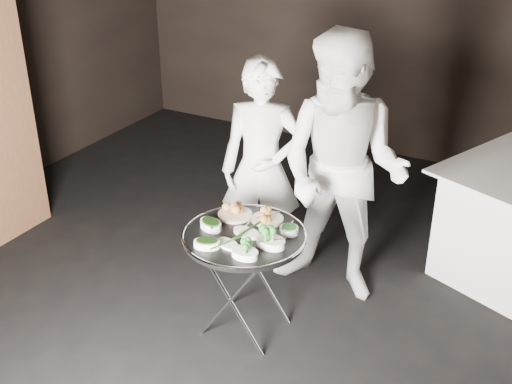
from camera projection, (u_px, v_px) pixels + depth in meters
The scene contains 16 objects.
floor at pixel (221, 344), 4.16m from camera, with size 6.00×7.00×0.05m, color black.
wall_back at pixel (406, 11), 6.24m from camera, with size 6.00×0.05×3.00m, color black.
tray_stand at pixel (245, 279), 4.09m from camera, with size 0.48×0.41×0.71m.
serving_tray at pixel (244, 236), 3.95m from camera, with size 0.78×0.78×0.04m.
potato_plate_a at pixel (235, 211), 4.13m from camera, with size 0.22×0.22×0.08m.
potato_plate_b at pixel (267, 216), 4.08m from camera, with size 0.21×0.21×0.08m.
greens_bowl at pixel (289, 229), 3.94m from camera, with size 0.12×0.12×0.07m.
asparagus_plate_a at pixel (247, 232), 3.93m from camera, with size 0.21×0.14×0.04m.
asparagus_plate_b at pixel (228, 243), 3.82m from camera, with size 0.19×0.15×0.03m.
spinach_bowl_a at pixel (211, 224), 3.99m from camera, with size 0.20×0.17×0.07m.
spinach_bowl_b at pixel (207, 243), 3.79m from camera, with size 0.18×0.15×0.06m.
broccoli_bowl_a at pixel (271, 241), 3.80m from camera, with size 0.19×0.14×0.08m.
broccoli_bowl_b at pixel (245, 252), 3.70m from camera, with size 0.17×0.12×0.07m.
serving_utensils at pixel (252, 223), 3.97m from camera, with size 0.57×0.40×0.01m.
waiter_left at pixel (262, 169), 4.60m from camera, with size 0.59×0.39×1.61m, color white.
waiter_right at pixel (343, 172), 4.25m from camera, with size 0.91×0.71×1.88m, color white.
Camera 1 is at (1.76, -2.76, 2.73)m, focal length 45.00 mm.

